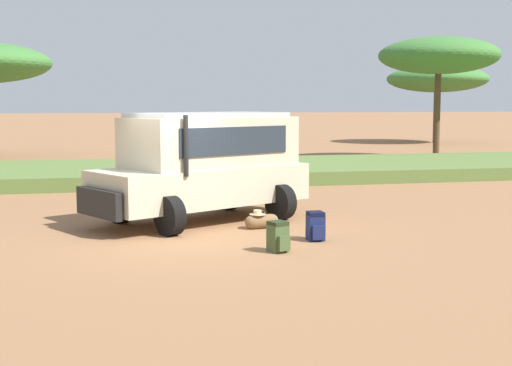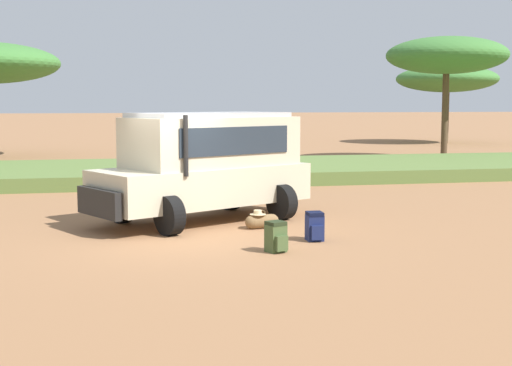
# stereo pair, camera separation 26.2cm
# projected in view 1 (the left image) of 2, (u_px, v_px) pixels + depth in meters

# --- Properties ---
(ground_plane) EXTENTS (320.00, 320.00, 0.00)m
(ground_plane) POSITION_uv_depth(u_px,v_px,m) (175.00, 237.00, 14.14)
(ground_plane) COLOR #936642
(grass_bank) EXTENTS (120.00, 7.00, 0.44)m
(grass_bank) POSITION_uv_depth(u_px,v_px,m) (139.00, 172.00, 24.95)
(grass_bank) COLOR #5B7538
(grass_bank) RESTS_ON ground_plane
(safari_vehicle) EXTENTS (5.33, 3.98, 2.44)m
(safari_vehicle) POSITION_uv_depth(u_px,v_px,m) (205.00, 164.00, 15.98)
(safari_vehicle) COLOR beige
(safari_vehicle) RESTS_ON ground_plane
(backpack_beside_front_wheel) EXTENTS (0.40, 0.44, 0.56)m
(backpack_beside_front_wheel) POSITION_uv_depth(u_px,v_px,m) (278.00, 237.00, 12.75)
(backpack_beside_front_wheel) COLOR #42562D
(backpack_beside_front_wheel) RESTS_ON ground_plane
(backpack_cluster_center) EXTENTS (0.32, 0.44, 0.56)m
(backpack_cluster_center) POSITION_uv_depth(u_px,v_px,m) (316.00, 226.00, 13.81)
(backpack_cluster_center) COLOR navy
(backpack_cluster_center) RESTS_ON ground_plane
(duffel_bag_low_black_case) EXTENTS (0.75, 0.39, 0.40)m
(duffel_bag_low_black_case) POSITION_uv_depth(u_px,v_px,m) (262.00, 221.00, 15.15)
(duffel_bag_low_black_case) COLOR brown
(duffel_bag_low_black_case) RESTS_ON ground_plane
(acacia_tree_right_mid) EXTENTS (5.50, 5.47, 5.63)m
(acacia_tree_right_mid) POSITION_uv_depth(u_px,v_px,m) (439.00, 56.00, 32.62)
(acacia_tree_right_mid) COLOR brown
(acacia_tree_right_mid) RESTS_ON ground_plane
(acacia_tree_far_right) EXTENTS (6.53, 6.48, 5.01)m
(acacia_tree_far_right) POSITION_uv_depth(u_px,v_px,m) (437.00, 79.00, 46.27)
(acacia_tree_far_right) COLOR brown
(acacia_tree_far_right) RESTS_ON ground_plane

